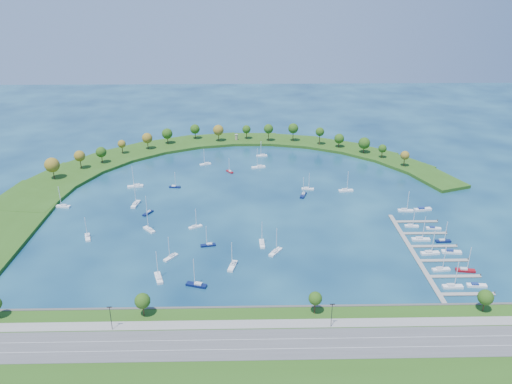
{
  "coord_description": "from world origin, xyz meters",
  "views": [
    {
      "loc": [
        -0.69,
        -261.82,
        119.43
      ],
      "look_at": [
        5.0,
        5.0,
        4.0
      ],
      "focal_mm": 34.75,
      "sensor_mm": 36.0,
      "label": 1
    }
  ],
  "objects_px": {
    "moored_boat_1": "(135,186)",
    "moored_boat_8": "(149,229)",
    "dock_system": "(429,253)",
    "moored_boat_6": "(262,155)",
    "moored_boat_5": "(159,277)",
    "docked_boat_7": "(443,240)",
    "moored_boat_3": "(148,212)",
    "docked_boat_8": "(412,225)",
    "docked_boat_9": "(433,228)",
    "docked_boat_2": "(441,269)",
    "moored_boat_14": "(230,171)",
    "moored_boat_0": "(175,186)",
    "harbor_tower": "(236,137)",
    "docked_boat_10": "(405,210)",
    "docked_boat_4": "(430,252)",
    "moored_boat_9": "(346,190)",
    "docked_boat_6": "(421,239)",
    "docked_boat_11": "(423,209)",
    "moored_boat_4": "(308,188)",
    "docked_boat_3": "(465,270)",
    "moored_boat_20": "(136,204)",
    "moored_boat_15": "(303,195)",
    "moored_boat_2": "(208,244)",
    "moored_boat_21": "(276,251)",
    "moored_boat_11": "(233,265)",
    "moored_boat_17": "(205,164)",
    "moored_boat_10": "(63,206)",
    "moored_boat_16": "(88,237)",
    "docked_boat_5": "(451,252)",
    "docked_boat_1": "(476,285)",
    "moored_boat_19": "(262,243)",
    "moored_boat_18": "(195,226)",
    "moored_boat_13": "(197,284)",
    "moored_boat_12": "(259,167)",
    "moored_boat_7": "(171,257)",
    "docked_boat_0": "(453,286)"
  },
  "relations": [
    {
      "from": "moored_boat_15",
      "to": "moored_boat_17",
      "type": "distance_m",
      "value": 83.05
    },
    {
      "from": "moored_boat_7",
      "to": "moored_boat_14",
      "type": "xyz_separation_m",
      "value": [
        24.24,
        110.58,
        -0.05
      ]
    },
    {
      "from": "docked_boat_0",
      "to": "docked_boat_5",
      "type": "relative_size",
      "value": 1.35
    },
    {
      "from": "dock_system",
      "to": "docked_boat_4",
      "type": "xyz_separation_m",
      "value": [
        0.21,
        -0.31,
        0.58
      ]
    },
    {
      "from": "dock_system",
      "to": "moored_boat_6",
      "type": "height_order",
      "value": "moored_boat_6"
    },
    {
      "from": "moored_boat_14",
      "to": "moored_boat_20",
      "type": "bearing_deg",
      "value": 99.08
    },
    {
      "from": "moored_boat_3",
      "to": "docked_boat_8",
      "type": "relative_size",
      "value": 1.04
    },
    {
      "from": "moored_boat_0",
      "to": "docked_boat_10",
      "type": "relative_size",
      "value": 0.84
    },
    {
      "from": "moored_boat_5",
      "to": "docked_boat_7",
      "type": "xyz_separation_m",
      "value": [
        134.9,
        30.05,
        -0.07
      ]
    },
    {
      "from": "moored_boat_3",
      "to": "moored_boat_19",
      "type": "distance_m",
      "value": 71.47
    },
    {
      "from": "harbor_tower",
      "to": "docked_boat_10",
      "type": "distance_m",
      "value": 160.47
    },
    {
      "from": "moored_boat_12",
      "to": "docked_boat_11",
      "type": "relative_size",
      "value": 1.38
    },
    {
      "from": "moored_boat_2",
      "to": "moored_boat_5",
      "type": "xyz_separation_m",
      "value": [
        -19.45,
        -28.53,
        0.07
      ]
    },
    {
      "from": "moored_boat_4",
      "to": "docked_boat_3",
      "type": "distance_m",
      "value": 110.75
    },
    {
      "from": "dock_system",
      "to": "moored_boat_8",
      "type": "height_order",
      "value": "moored_boat_8"
    },
    {
      "from": "moored_boat_5",
      "to": "docked_boat_4",
      "type": "distance_m",
      "value": 125.75
    },
    {
      "from": "docked_boat_2",
      "to": "docked_boat_11",
      "type": "height_order",
      "value": "docked_boat_2"
    },
    {
      "from": "moored_boat_10",
      "to": "docked_boat_11",
      "type": "xyz_separation_m",
      "value": [
        202.77,
        -8.5,
        -0.19
      ]
    },
    {
      "from": "moored_boat_13",
      "to": "moored_boat_2",
      "type": "bearing_deg",
      "value": -76.63
    },
    {
      "from": "docked_boat_5",
      "to": "moored_boat_15",
      "type": "bearing_deg",
      "value": 138.77
    },
    {
      "from": "docked_boat_1",
      "to": "moored_boat_4",
      "type": "bearing_deg",
      "value": 124.61
    },
    {
      "from": "docked_boat_2",
      "to": "docked_boat_7",
      "type": "relative_size",
      "value": 1.06
    },
    {
      "from": "moored_boat_16",
      "to": "moored_boat_21",
      "type": "bearing_deg",
      "value": 61.0
    },
    {
      "from": "moored_boat_15",
      "to": "moored_boat_2",
      "type": "bearing_deg",
      "value": -22.68
    },
    {
      "from": "moored_boat_6",
      "to": "docked_boat_7",
      "type": "bearing_deg",
      "value": 115.44
    },
    {
      "from": "docked_boat_10",
      "to": "docked_boat_11",
      "type": "xyz_separation_m",
      "value": [
        9.94,
        1.03,
        -0.18
      ]
    },
    {
      "from": "moored_boat_3",
      "to": "moored_boat_0",
      "type": "bearing_deg",
      "value": -166.51
    },
    {
      "from": "docked_boat_10",
      "to": "moored_boat_9",
      "type": "bearing_deg",
      "value": 138.57
    },
    {
      "from": "moored_boat_8",
      "to": "docked_boat_6",
      "type": "xyz_separation_m",
      "value": [
        136.33,
        -13.05,
        0.02
      ]
    },
    {
      "from": "moored_boat_15",
      "to": "docked_boat_7",
      "type": "relative_size",
      "value": 1.12
    },
    {
      "from": "moored_boat_8",
      "to": "moored_boat_11",
      "type": "bearing_deg",
      "value": -171.47
    },
    {
      "from": "moored_boat_21",
      "to": "docked_boat_7",
      "type": "xyz_separation_m",
      "value": [
        83.18,
        9.04,
        -0.05
      ]
    },
    {
      "from": "moored_boat_13",
      "to": "docked_boat_7",
      "type": "xyz_separation_m",
      "value": [
        118.05,
        35.6,
        -0.06
      ]
    },
    {
      "from": "moored_boat_18",
      "to": "docked_boat_10",
      "type": "distance_m",
      "value": 116.63
    },
    {
      "from": "moored_boat_1",
      "to": "moored_boat_8",
      "type": "height_order",
      "value": "moored_boat_1"
    },
    {
      "from": "moored_boat_13",
      "to": "moored_boat_10",
      "type": "bearing_deg",
      "value": -26.32
    },
    {
      "from": "docked_boat_3",
      "to": "docked_boat_9",
      "type": "xyz_separation_m",
      "value": [
        -0.02,
        40.21,
        -0.35
      ]
    },
    {
      "from": "docked_boat_2",
      "to": "moored_boat_14",
      "type": "bearing_deg",
      "value": 122.14
    },
    {
      "from": "moored_boat_0",
      "to": "moored_boat_3",
      "type": "distance_m",
      "value": 38.33
    },
    {
      "from": "moored_boat_11",
      "to": "docked_boat_11",
      "type": "bearing_deg",
      "value": 132.36
    },
    {
      "from": "moored_boat_9",
      "to": "moored_boat_6",
      "type": "bearing_deg",
      "value": 120.3
    },
    {
      "from": "docked_boat_10",
      "to": "docked_boat_3",
      "type": "bearing_deg",
      "value": -78.24
    },
    {
      "from": "moored_boat_6",
      "to": "docked_boat_9",
      "type": "distance_m",
      "value": 143.86
    },
    {
      "from": "moored_boat_15",
      "to": "docked_boat_1",
      "type": "bearing_deg",
      "value": 52.23
    },
    {
      "from": "moored_boat_5",
      "to": "docked_boat_8",
      "type": "xyz_separation_m",
      "value": [
        124.41,
        46.48,
        -0.08
      ]
    },
    {
      "from": "moored_boat_20",
      "to": "docked_boat_5",
      "type": "xyz_separation_m",
      "value": [
        160.07,
        -56.99,
        -0.29
      ]
    },
    {
      "from": "docked_boat_6",
      "to": "moored_boat_9",
      "type": "bearing_deg",
      "value": 114.82
    },
    {
      "from": "docked_boat_5",
      "to": "docked_boat_8",
      "type": "distance_m",
      "value": 29.03
    },
    {
      "from": "moored_boat_17",
      "to": "docked_boat_6",
      "type": "distance_m",
      "value": 159.21
    },
    {
      "from": "docked_boat_11",
      "to": "moored_boat_7",
      "type": "bearing_deg",
      "value": -169.9
    }
  ]
}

